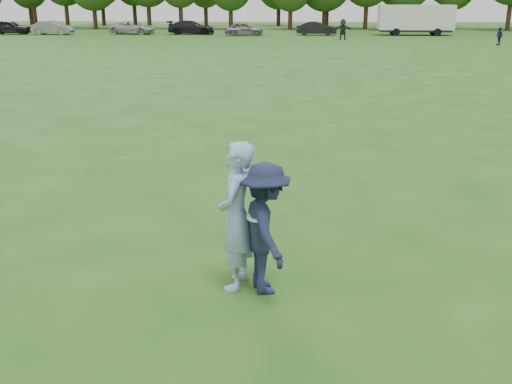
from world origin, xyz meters
TOP-DOWN VIEW (x-y plane):
  - ground at (0.00, 0.00)m, footprint 200.00×200.00m
  - thrower at (-1.15, 0.20)m, footprint 0.62×0.83m
  - defender at (-0.74, 0.09)m, footprint 1.03×1.35m
  - player_far_b at (16.91, 47.24)m, footprint 0.57×0.96m
  - player_far_d at (3.86, 53.44)m, footprint 1.87×0.69m
  - car_a at (-32.85, 60.02)m, footprint 4.61×2.15m
  - car_b at (-27.81, 59.68)m, footprint 4.61×1.82m
  - car_c at (-19.19, 61.25)m, footprint 5.28×2.89m
  - car_d at (-12.53, 61.42)m, footprint 5.21×2.14m
  - car_e at (-6.39, 59.30)m, footprint 4.36×2.12m
  - car_f at (1.47, 60.71)m, footprint 4.43×1.59m
  - disc_in_play at (-0.86, -0.01)m, footprint 0.31×0.31m
  - cargo_trailer at (12.24, 61.36)m, footprint 9.00×2.75m

SIDE VIEW (x-z plane):
  - ground at x=0.00m, z-range 0.00..0.00m
  - car_c at x=-19.19m, z-range 0.00..1.40m
  - car_e at x=-6.39m, z-range 0.00..1.43m
  - car_f at x=1.47m, z-range 0.00..1.45m
  - car_b at x=-27.81m, z-range 0.00..1.49m
  - car_d at x=-12.53m, z-range 0.00..1.51m
  - car_a at x=-32.85m, z-range 0.00..1.53m
  - player_far_b at x=16.91m, z-range 0.00..1.53m
  - defender at x=-0.74m, z-range 0.00..1.85m
  - player_far_d at x=3.86m, z-range 0.00..1.98m
  - thrower at x=-1.15m, z-range 0.00..2.10m
  - disc_in_play at x=-0.86m, z-range 1.08..1.17m
  - cargo_trailer at x=12.24m, z-range 0.18..3.38m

